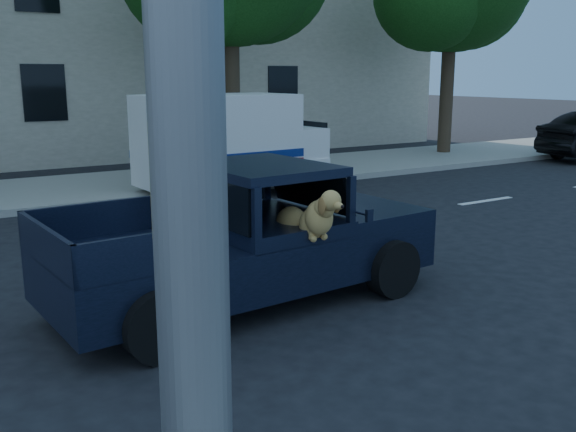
% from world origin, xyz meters
% --- Properties ---
extents(ground, '(120.00, 120.00, 0.00)m').
position_xyz_m(ground, '(0.00, 0.00, 0.00)').
color(ground, black).
rests_on(ground, ground).
extents(far_sidewalk, '(60.00, 4.00, 0.15)m').
position_xyz_m(far_sidewalk, '(0.00, 9.20, 0.07)').
color(far_sidewalk, gray).
rests_on(far_sidewalk, ground).
extents(lane_stripes, '(21.60, 0.14, 0.01)m').
position_xyz_m(lane_stripes, '(2.00, 3.40, 0.01)').
color(lane_stripes, silver).
rests_on(lane_stripes, ground).
extents(building_main, '(26.00, 6.00, 9.00)m').
position_xyz_m(building_main, '(3.00, 16.50, 4.50)').
color(building_main, beige).
rests_on(building_main, ground).
extents(pickup_truck, '(4.80, 2.51, 1.68)m').
position_xyz_m(pickup_truck, '(0.45, 0.57, 0.57)').
color(pickup_truck, black).
rests_on(pickup_truck, ground).
extents(mail_truck, '(4.27, 2.32, 2.28)m').
position_xyz_m(mail_truck, '(3.56, 7.00, 1.00)').
color(mail_truck, silver).
rests_on(mail_truck, ground).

